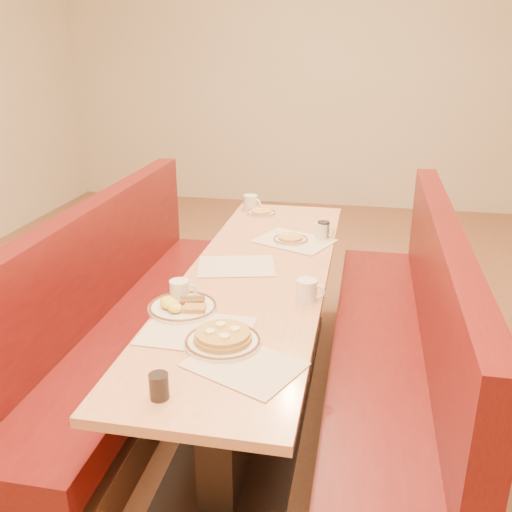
% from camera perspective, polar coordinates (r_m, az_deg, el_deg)
% --- Properties ---
extents(ground, '(8.00, 8.00, 0.00)m').
position_cam_1_polar(ground, '(3.22, 0.06, -14.16)').
color(ground, '#9E6647').
rests_on(ground, ground).
extents(room_envelope, '(6.04, 8.04, 2.82)m').
position_cam_1_polar(room_envelope, '(2.63, 0.07, 22.69)').
color(room_envelope, beige).
rests_on(room_envelope, ground).
extents(diner_table, '(0.70, 2.50, 0.75)m').
position_cam_1_polar(diner_table, '(3.02, 0.06, -8.35)').
color(diner_table, black).
rests_on(diner_table, ground).
extents(booth_left, '(0.55, 2.50, 1.05)m').
position_cam_1_polar(booth_left, '(3.23, -12.90, -7.11)').
color(booth_left, '#4C3326').
rests_on(booth_left, ground).
extents(booth_right, '(0.55, 2.50, 1.05)m').
position_cam_1_polar(booth_right, '(2.99, 14.16, -9.64)').
color(booth_right, '#4C3326').
rests_on(booth_right, ground).
extents(placemat_near_left, '(0.44, 0.33, 0.00)m').
position_cam_1_polar(placemat_near_left, '(2.32, -5.92, -7.44)').
color(placemat_near_left, '#F5DDBF').
rests_on(placemat_near_left, diner_table).
extents(placemat_near_right, '(0.47, 0.43, 0.00)m').
position_cam_1_polar(placemat_near_right, '(2.09, -1.19, -10.79)').
color(placemat_near_right, '#F5DDBF').
rests_on(placemat_near_right, diner_table).
extents(placemat_far_left, '(0.45, 0.38, 0.00)m').
position_cam_1_polar(placemat_far_left, '(2.94, -1.98, -1.00)').
color(placemat_far_left, '#F5DDBF').
rests_on(placemat_far_left, diner_table).
extents(placemat_far_right, '(0.51, 0.45, 0.00)m').
position_cam_1_polar(placemat_far_right, '(3.31, 3.81, 1.53)').
color(placemat_far_right, '#F5DDBF').
rests_on(placemat_far_right, diner_table).
extents(pancake_plate, '(0.30, 0.30, 0.07)m').
position_cam_1_polar(pancake_plate, '(2.21, -3.34, -8.31)').
color(pancake_plate, silver).
rests_on(pancake_plate, diner_table).
extents(eggs_plate, '(0.30, 0.30, 0.06)m').
position_cam_1_polar(eggs_plate, '(2.49, -7.44, -5.03)').
color(eggs_plate, silver).
rests_on(eggs_plate, diner_table).
extents(extra_plate_mid, '(0.20, 0.20, 0.04)m').
position_cam_1_polar(extra_plate_mid, '(3.30, 3.47, 1.70)').
color(extra_plate_mid, silver).
rests_on(extra_plate_mid, diner_table).
extents(extra_plate_far, '(0.19, 0.19, 0.04)m').
position_cam_1_polar(extra_plate_far, '(3.81, 0.51, 4.36)').
color(extra_plate_far, silver).
rests_on(extra_plate_far, diner_table).
extents(coffee_mug_a, '(0.13, 0.09, 0.10)m').
position_cam_1_polar(coffee_mug_a, '(2.56, 5.19, -3.40)').
color(coffee_mug_a, silver).
rests_on(coffee_mug_a, diner_table).
extents(coffee_mug_b, '(0.12, 0.09, 0.09)m').
position_cam_1_polar(coffee_mug_b, '(2.57, -7.58, -3.40)').
color(coffee_mug_b, silver).
rests_on(coffee_mug_b, diner_table).
extents(coffee_mug_c, '(0.12, 0.09, 0.09)m').
position_cam_1_polar(coffee_mug_c, '(3.37, 6.66, 2.58)').
color(coffee_mug_c, silver).
rests_on(coffee_mug_c, diner_table).
extents(coffee_mug_d, '(0.13, 0.10, 0.10)m').
position_cam_1_polar(coffee_mug_d, '(3.90, -0.51, 5.38)').
color(coffee_mug_d, silver).
rests_on(coffee_mug_d, diner_table).
extents(soda_tumbler_near, '(0.07, 0.07, 0.09)m').
position_cam_1_polar(soda_tumbler_near, '(1.93, -9.68, -12.72)').
color(soda_tumbler_near, black).
rests_on(soda_tumbler_near, diner_table).
extents(soda_tumbler_mid, '(0.07, 0.07, 0.10)m').
position_cam_1_polar(soda_tumbler_mid, '(3.36, 6.74, 2.60)').
color(soda_tumbler_mid, black).
rests_on(soda_tumbler_mid, diner_table).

